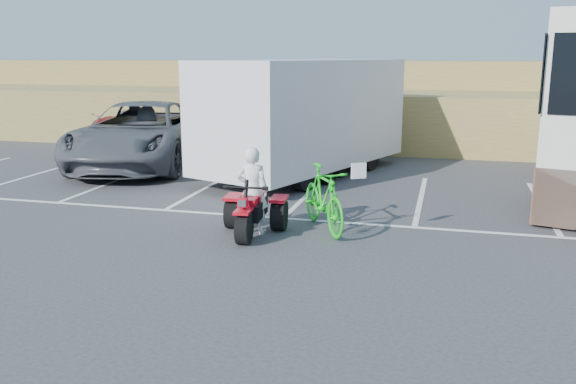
% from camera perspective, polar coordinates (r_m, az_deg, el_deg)
% --- Properties ---
extents(ground, '(100.00, 100.00, 0.00)m').
position_cam_1_polar(ground, '(10.53, -3.91, -5.79)').
color(ground, '#373739').
rests_on(ground, ground).
extents(parking_stripes, '(28.00, 5.16, 0.01)m').
position_cam_1_polar(parking_stripes, '(14.13, 4.70, -0.99)').
color(parking_stripes, white).
rests_on(parking_stripes, ground).
extents(grass_embankment, '(40.00, 8.50, 3.10)m').
position_cam_1_polar(grass_embankment, '(25.22, 7.42, 8.23)').
color(grass_embankment, olive).
rests_on(grass_embankment, ground).
extents(red_trike_atv, '(1.35, 1.72, 1.05)m').
position_cam_1_polar(red_trike_atv, '(11.58, -3.46, -4.07)').
color(red_trike_atv, '#B70A18').
rests_on(red_trike_atv, ground).
extents(rider, '(0.64, 0.45, 1.67)m').
position_cam_1_polar(rider, '(11.51, -3.34, 0.13)').
color(rider, white).
rests_on(rider, ground).
extents(green_dirt_bike, '(1.60, 2.11, 1.26)m').
position_cam_1_polar(green_dirt_bike, '(11.78, 3.34, -0.59)').
color(green_dirt_bike, '#14BF19').
rests_on(green_dirt_bike, ground).
extents(grey_pickup, '(4.49, 7.46, 1.94)m').
position_cam_1_polar(grey_pickup, '(19.21, -13.53, 5.27)').
color(grey_pickup, '#4F5258').
rests_on(grey_pickup, ground).
extents(red_car, '(2.40, 4.31, 1.39)m').
position_cam_1_polar(red_car, '(21.43, -16.11, 5.11)').
color(red_car, '#950C08').
rests_on(red_car, ground).
extents(cargo_trailer, '(4.99, 7.41, 3.21)m').
position_cam_1_polar(cargo_trailer, '(17.11, 1.57, 7.33)').
color(cargo_trailer, silver).
rests_on(cargo_trailer, ground).
extents(quad_atv_blue, '(1.50, 1.81, 1.04)m').
position_cam_1_polar(quad_atv_blue, '(18.86, -2.65, 2.49)').
color(quad_atv_blue, navy).
rests_on(quad_atv_blue, ground).
extents(quad_atv_green, '(1.38, 1.72, 1.04)m').
position_cam_1_polar(quad_atv_green, '(16.79, 2.57, 1.22)').
color(quad_atv_green, '#166220').
rests_on(quad_atv_green, ground).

